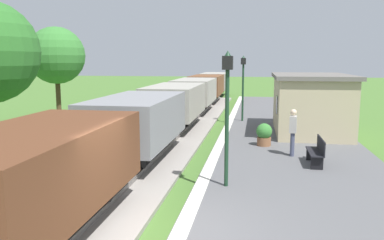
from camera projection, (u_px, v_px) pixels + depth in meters
name	position (u px, v px, depth m)	size (l,w,h in m)	color
platform_edge_stripe	(181.00, 231.00, 7.95)	(0.36, 60.00, 0.01)	silver
track_ballast	(53.00, 230.00, 8.43)	(3.80, 60.00, 0.12)	gray
rail_near	(85.00, 227.00, 8.30)	(0.07, 60.00, 0.14)	slate
rail_far	(23.00, 223.00, 8.53)	(0.07, 60.00, 0.14)	slate
freight_train	(186.00, 98.00, 23.89)	(2.50, 39.20, 2.12)	brown
station_hut	(310.00, 103.00, 18.75)	(3.50, 5.80, 2.78)	tan
bench_near_hut	(317.00, 151.00, 12.93)	(0.42, 1.50, 0.91)	black
bench_down_platform	(291.00, 111.00, 23.20)	(0.42, 1.50, 0.91)	black
person_waiting	(293.00, 130.00, 14.10)	(0.29, 0.41, 1.71)	#474C66
potted_planter	(264.00, 134.00, 15.85)	(0.64, 0.64, 0.92)	brown
lamp_post_near	(227.00, 94.00, 10.44)	(0.28, 0.28, 3.70)	#193823
lamp_post_far	(243.00, 76.00, 22.01)	(0.28, 0.28, 3.70)	#193823
tree_field_left	(56.00, 56.00, 22.59)	(3.29, 3.29, 5.60)	#4C3823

